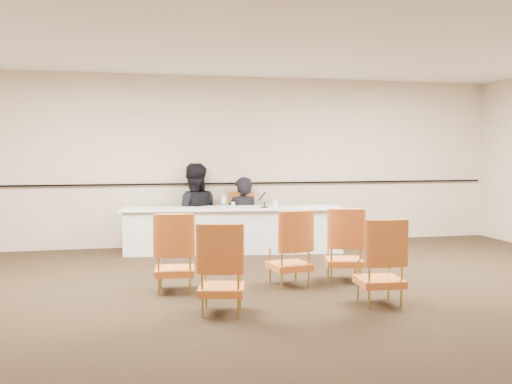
% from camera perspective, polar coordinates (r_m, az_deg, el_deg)
% --- Properties ---
extents(floor, '(10.00, 10.00, 0.00)m').
position_cam_1_polar(floor, '(6.57, 4.29, -10.61)').
color(floor, black).
rests_on(floor, ground).
extents(ceiling, '(10.00, 10.00, 0.00)m').
position_cam_1_polar(ceiling, '(6.50, 4.43, 15.93)').
color(ceiling, white).
rests_on(ceiling, ground).
extents(wall_back, '(10.00, 0.04, 3.00)m').
position_cam_1_polar(wall_back, '(10.25, -2.20, 3.13)').
color(wall_back, beige).
rests_on(wall_back, ground).
extents(wall_rail, '(9.80, 0.04, 0.03)m').
position_cam_1_polar(wall_rail, '(10.23, -2.15, 0.88)').
color(wall_rail, black).
rests_on(wall_rail, wall_back).
extents(panel_table, '(3.75, 1.32, 0.73)m').
position_cam_1_polar(panel_table, '(9.52, -2.25, -3.78)').
color(panel_table, silver).
rests_on(panel_table, ground).
extents(panelist_main, '(0.69, 0.53, 1.71)m').
position_cam_1_polar(panelist_main, '(10.08, -1.39, -3.34)').
color(panelist_main, black).
rests_on(panelist_main, ground).
extents(panelist_main_chair, '(0.56, 0.56, 0.95)m').
position_cam_1_polar(panelist_main_chair, '(10.06, -1.39, -2.74)').
color(panelist_main_chair, orange).
rests_on(panelist_main_chair, ground).
extents(panelist_second, '(0.97, 0.79, 1.90)m').
position_cam_1_polar(panelist_second, '(10.04, -6.24, -2.54)').
color(panelist_second, black).
rests_on(panelist_second, ground).
extents(panelist_second_chair, '(0.56, 0.56, 0.95)m').
position_cam_1_polar(panelist_second_chair, '(10.04, -6.24, -2.78)').
color(panelist_second_chair, orange).
rests_on(panelist_second_chair, ground).
extents(papers, '(0.36, 0.31, 0.00)m').
position_cam_1_polar(papers, '(9.43, 1.03, -1.60)').
color(papers, white).
rests_on(papers, panel_table).
extents(microphone, '(0.16, 0.24, 0.31)m').
position_cam_1_polar(microphone, '(9.44, 0.83, -0.67)').
color(microphone, black).
rests_on(microphone, panel_table).
extents(water_bottle, '(0.08, 0.08, 0.23)m').
position_cam_1_polar(water_bottle, '(9.39, -3.25, -0.93)').
color(water_bottle, teal).
rests_on(water_bottle, panel_table).
extents(drinking_glass, '(0.08, 0.08, 0.10)m').
position_cam_1_polar(drinking_glass, '(9.42, -2.30, -1.31)').
color(drinking_glass, silver).
rests_on(drinking_glass, panel_table).
extents(coffee_cup, '(0.09, 0.09, 0.12)m').
position_cam_1_polar(coffee_cup, '(9.47, 1.92, -1.22)').
color(coffee_cup, white).
rests_on(coffee_cup, panel_table).
extents(aud_chair_front_left, '(0.55, 0.55, 0.95)m').
position_cam_1_polar(aud_chair_front_left, '(6.86, -8.12, -5.95)').
color(aud_chair_front_left, orange).
rests_on(aud_chair_front_left, ground).
extents(aud_chair_front_mid, '(0.57, 0.57, 0.95)m').
position_cam_1_polar(aud_chair_front_mid, '(7.10, 3.33, -5.57)').
color(aud_chair_front_mid, orange).
rests_on(aud_chair_front_mid, ground).
extents(aud_chair_front_right, '(0.60, 0.60, 0.95)m').
position_cam_1_polar(aud_chair_front_right, '(7.45, 8.78, -5.17)').
color(aud_chair_front_right, orange).
rests_on(aud_chair_front_right, ground).
extents(aud_chair_back_left, '(0.60, 0.60, 0.95)m').
position_cam_1_polar(aud_chair_back_left, '(5.90, -3.46, -7.54)').
color(aud_chair_back_left, orange).
rests_on(aud_chair_back_left, ground).
extents(aud_chair_back_right, '(0.53, 0.53, 0.95)m').
position_cam_1_polar(aud_chair_back_right, '(6.39, 12.25, -6.74)').
color(aud_chair_back_right, orange).
rests_on(aud_chair_back_right, ground).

